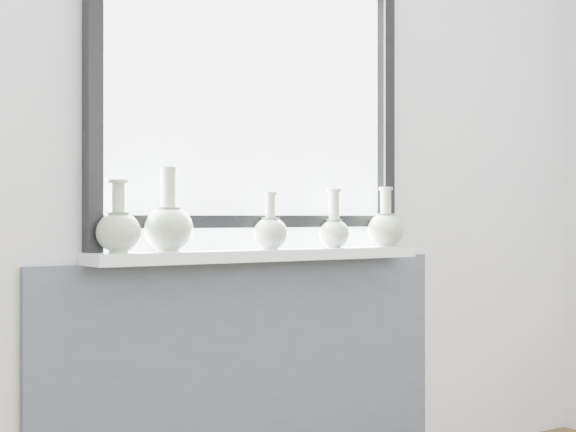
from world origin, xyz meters
TOP-DOWN VIEW (x-y plane):
  - back_wall at (0.00, 1.81)m, footprint 3.60×0.02m
  - apron_panel at (0.00, 1.78)m, footprint 1.70×0.03m
  - windowsill at (0.00, 1.71)m, footprint 1.32×0.18m
  - window at (0.00, 1.77)m, footprint 1.30×0.06m
  - vase_a at (-0.56, 1.70)m, footprint 0.15×0.15m
  - vase_b at (-0.37, 1.72)m, footprint 0.17×0.17m
  - vase_c at (0.02, 1.69)m, footprint 0.12×0.12m
  - vase_d at (0.32, 1.70)m, footprint 0.12×0.12m
  - vase_e at (0.56, 1.68)m, footprint 0.14×0.14m

SIDE VIEW (x-z plane):
  - apron_panel at x=0.00m, z-range 0.00..0.86m
  - windowsill at x=0.00m, z-range 0.86..0.90m
  - vase_c at x=0.02m, z-range 0.86..1.07m
  - vase_d at x=0.32m, z-range 0.86..1.08m
  - vase_e at x=0.56m, z-range 0.86..1.09m
  - vase_a at x=-0.56m, z-range 0.86..1.10m
  - vase_b at x=-0.37m, z-range 0.85..1.13m
  - back_wall at x=0.00m, z-range 0.00..2.60m
  - window at x=0.00m, z-range 0.92..1.97m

